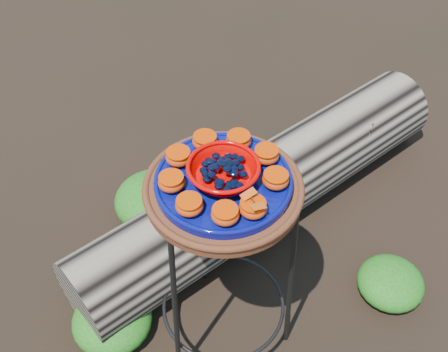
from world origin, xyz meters
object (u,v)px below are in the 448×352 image
object	(u,v)px
red_bowl	(223,173)
terracotta_saucer	(223,190)
cobalt_plate	(223,182)
plant_stand	(223,270)
driftwood_log	(264,187)

from	to	relation	value
red_bowl	terracotta_saucer	bearing A→B (deg)	0.00
cobalt_plate	red_bowl	world-z (taller)	red_bowl
terracotta_saucer	red_bowl	bearing A→B (deg)	0.00
plant_stand	terracotta_saucer	distance (m)	0.37
terracotta_saucer	cobalt_plate	distance (m)	0.03
terracotta_saucer	cobalt_plate	size ratio (longest dim) A/B	1.17
terracotta_saucer	driftwood_log	size ratio (longest dim) A/B	0.25
red_bowl	driftwood_log	xyz separation A→B (m)	(0.32, 0.45, -0.62)
plant_stand	driftwood_log	size ratio (longest dim) A/B	0.42
terracotta_saucer	driftwood_log	distance (m)	0.78
cobalt_plate	red_bowl	size ratio (longest dim) A/B	2.00
cobalt_plate	red_bowl	xyz separation A→B (m)	(0.00, 0.00, 0.04)
plant_stand	terracotta_saucer	size ratio (longest dim) A/B	1.70
red_bowl	plant_stand	bearing A→B (deg)	0.00
red_bowl	driftwood_log	world-z (taller)	red_bowl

